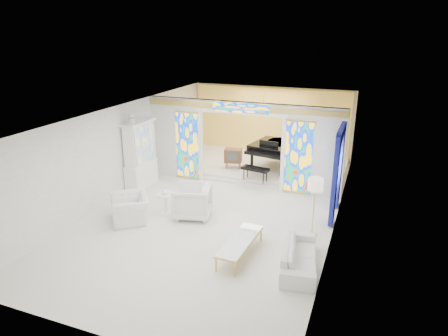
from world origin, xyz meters
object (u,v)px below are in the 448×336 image
at_px(coffee_table, 240,241).
at_px(tv_console, 233,156).
at_px(china_cabinet, 140,155).
at_px(armchair_left, 130,208).
at_px(armchair_right, 192,201).
at_px(grand_piano, 280,147).
at_px(sofa, 299,256).

height_order(coffee_table, tv_console, tv_console).
height_order(china_cabinet, tv_console, china_cabinet).
xyz_separation_m(armchair_left, armchair_right, (1.58, 0.89, 0.11)).
relative_size(grand_piano, tv_console, 4.15).
xyz_separation_m(sofa, grand_piano, (-2.00, 6.33, 0.71)).
relative_size(armchair_left, armchair_right, 1.08).
distance_m(armchair_left, coffee_table, 3.67).
bearing_deg(china_cabinet, grand_piano, 38.08).
bearing_deg(grand_piano, tv_console, -147.69).
xyz_separation_m(china_cabinet, armchair_right, (2.69, -1.52, -0.68)).
bearing_deg(sofa, grand_piano, 8.21).
height_order(armchair_left, sofa, armchair_left).
height_order(armchair_right, sofa, armchair_right).
bearing_deg(grand_piano, armchair_right, -96.49).
bearing_deg(armchair_right, coffee_table, 37.71).
relative_size(armchair_right, grand_piano, 0.34).
bearing_deg(sofa, coffee_table, 81.14).
bearing_deg(china_cabinet, armchair_left, -65.24).
bearing_deg(coffee_table, grand_piano, 94.96).
bearing_deg(armchair_right, tv_console, 167.92).
bearing_deg(armchair_left, sofa, 44.11).
bearing_deg(grand_piano, china_cabinet, -131.29).
relative_size(armchair_right, tv_console, 1.42).
bearing_deg(coffee_table, armchair_right, 142.54).
bearing_deg(grand_piano, armchair_left, -107.68).
bearing_deg(tv_console, sofa, -68.39).
relative_size(china_cabinet, armchair_right, 2.53).
height_order(china_cabinet, armchair_right, china_cabinet).
height_order(china_cabinet, sofa, china_cabinet).
bearing_deg(sofa, tv_console, 23.64).
xyz_separation_m(armchair_right, coffee_table, (2.03, -1.55, -0.10)).
bearing_deg(china_cabinet, armchair_right, -29.49).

